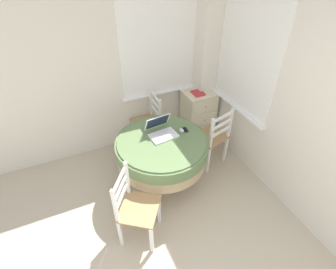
% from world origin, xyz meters
% --- Properties ---
extents(corner_room_shell, '(4.25, 4.71, 2.55)m').
position_xyz_m(corner_room_shell, '(1.13, 1.79, 1.28)').
color(corner_room_shell, silver).
rests_on(corner_room_shell, ground_plane).
extents(round_dining_table, '(1.13, 1.13, 0.73)m').
position_xyz_m(round_dining_table, '(0.74, 1.80, 0.58)').
color(round_dining_table, '#4C3D2D').
rests_on(round_dining_table, ground_plane).
extents(laptop, '(0.36, 0.34, 0.22)m').
position_xyz_m(laptop, '(0.79, 1.91, 0.78)').
color(laptop, white).
rests_on(laptop, round_dining_table).
extents(computer_mouse, '(0.05, 0.08, 0.04)m').
position_xyz_m(computer_mouse, '(1.03, 1.85, 0.75)').
color(computer_mouse, silver).
rests_on(computer_mouse, round_dining_table).
extents(cell_phone, '(0.06, 0.11, 0.01)m').
position_xyz_m(cell_phone, '(1.09, 1.86, 0.74)').
color(cell_phone, black).
rests_on(cell_phone, round_dining_table).
extents(dining_chair_near_back_window, '(0.38, 0.41, 0.90)m').
position_xyz_m(dining_chair_near_back_window, '(0.86, 2.59, 0.45)').
color(dining_chair_near_back_window, '#A87F51').
rests_on(dining_chair_near_back_window, ground_plane).
extents(dining_chair_near_right_window, '(0.50, 0.48, 0.90)m').
position_xyz_m(dining_chair_near_right_window, '(1.54, 1.89, 0.45)').
color(dining_chair_near_right_window, '#A87F51').
rests_on(dining_chair_near_right_window, ground_plane).
extents(dining_chair_camera_near, '(0.55, 0.56, 0.90)m').
position_xyz_m(dining_chair_camera_near, '(0.19, 1.21, 0.45)').
color(dining_chair_camera_near, '#A87F51').
rests_on(dining_chair_camera_near, ground_plane).
extents(corner_cabinet, '(0.49, 0.44, 0.76)m').
position_xyz_m(corner_cabinet, '(1.71, 2.60, 0.38)').
color(corner_cabinet, beige).
rests_on(corner_cabinet, ground_plane).
extents(book_on_cabinet, '(0.16, 0.19, 0.02)m').
position_xyz_m(book_on_cabinet, '(1.66, 2.56, 0.77)').
color(book_on_cabinet, '#BC3338').
rests_on(book_on_cabinet, corner_cabinet).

